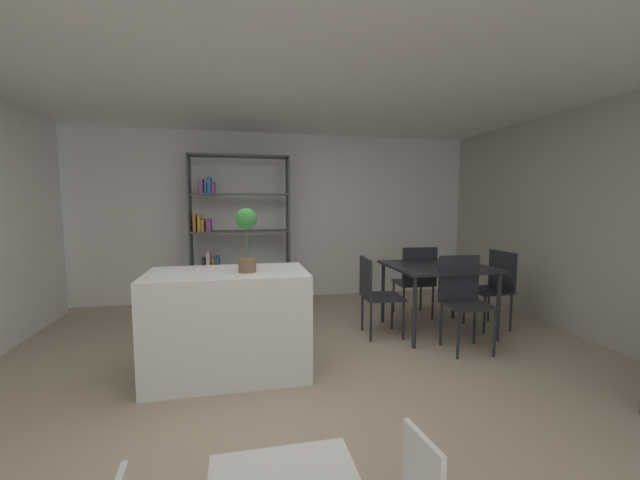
# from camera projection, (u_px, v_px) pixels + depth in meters

# --- Properties ---
(ground_plane) EXTENTS (9.40, 9.40, 0.00)m
(ground_plane) POSITION_uv_depth(u_px,v_px,m) (289.00, 392.00, 3.04)
(ground_plane) COLOR tan
(ceiling_slab) EXTENTS (6.84, 6.31, 0.06)m
(ceiling_slab) POSITION_uv_depth(u_px,v_px,m) (286.00, 52.00, 2.79)
(ceiling_slab) COLOR white
(ceiling_slab) RESTS_ON ground_plane
(back_partition) EXTENTS (6.84, 0.06, 2.57)m
(back_partition) POSITION_uv_depth(u_px,v_px,m) (262.00, 217.00, 5.96)
(back_partition) COLOR white
(back_partition) RESTS_ON ground_plane
(kitchen_island) EXTENTS (1.36, 0.76, 0.91)m
(kitchen_island) POSITION_uv_depth(u_px,v_px,m) (229.00, 323.00, 3.34)
(kitchen_island) COLOR white
(kitchen_island) RESTS_ON ground_plane
(potted_plant_on_island) EXTENTS (0.18, 0.18, 0.54)m
(potted_plant_on_island) POSITION_uv_depth(u_px,v_px,m) (247.00, 233.00, 3.24)
(potted_plant_on_island) COLOR brown
(potted_plant_on_island) RESTS_ON kitchen_island
(open_bookshelf) EXTENTS (1.41, 0.36, 2.17)m
(open_bookshelf) POSITION_uv_depth(u_px,v_px,m) (231.00, 235.00, 5.54)
(open_bookshelf) COLOR #4C4C51
(open_bookshelf) RESTS_ON ground_plane
(dining_table) EXTENTS (1.10, 1.00, 0.78)m
(dining_table) POSITION_uv_depth(u_px,v_px,m) (437.00, 271.00, 4.43)
(dining_table) COLOR #232328
(dining_table) RESTS_ON ground_plane
(dining_chair_far) EXTENTS (0.48, 0.47, 0.94)m
(dining_chair_far) POSITION_uv_depth(u_px,v_px,m) (416.00, 276.00, 4.94)
(dining_chair_far) COLOR #232328
(dining_chair_far) RESTS_ON ground_plane
(dining_chair_island_side) EXTENTS (0.45, 0.46, 0.89)m
(dining_chair_island_side) POSITION_uv_depth(u_px,v_px,m) (374.00, 290.00, 4.29)
(dining_chair_island_side) COLOR #232328
(dining_chair_island_side) RESTS_ON ground_plane
(dining_chair_window_side) EXTENTS (0.43, 0.46, 0.92)m
(dining_chair_window_side) POSITION_uv_depth(u_px,v_px,m) (495.00, 282.00, 4.61)
(dining_chair_window_side) COLOR #232328
(dining_chair_window_side) RESTS_ON ground_plane
(dining_chair_near) EXTENTS (0.47, 0.44, 0.96)m
(dining_chair_near) POSITION_uv_depth(u_px,v_px,m) (463.00, 294.00, 3.94)
(dining_chair_near) COLOR #232328
(dining_chair_near) RESTS_ON ground_plane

